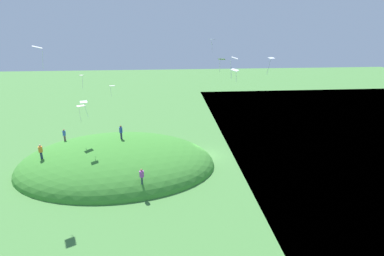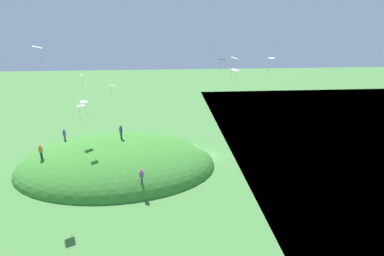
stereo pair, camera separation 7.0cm
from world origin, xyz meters
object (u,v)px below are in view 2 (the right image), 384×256
object	(u,v)px
kite_5	(84,103)
kite_7	(271,60)
kite_1	(234,60)
person_with_child	(142,175)
person_on_hilltop	(121,130)
kite_2	(81,107)
person_near_shore	(64,134)
kite_6	(112,86)
kite_9	(221,60)
kite_4	(235,70)
person_watching_kites	(41,150)
kite_0	(82,77)
kite_8	(212,40)
kite_3	(37,48)

from	to	relation	value
kite_5	kite_7	distance (m)	20.80
kite_1	kite_7	bearing A→B (deg)	-125.80
person_with_child	kite_1	world-z (taller)	kite_1
person_on_hilltop	kite_2	bearing A→B (deg)	137.32
person_near_shore	kite_5	bearing A→B (deg)	82.45
kite_2	kite_6	xyz separation A→B (m)	(-2.06, -9.91, 0.36)
kite_5	kite_6	xyz separation A→B (m)	(-1.18, -11.67, -0.48)
kite_6	kite_9	distance (m)	16.38
person_near_shore	kite_2	size ratio (longest dim) A/B	0.79
kite_9	kite_4	bearing A→B (deg)	92.65
person_watching_kites	kite_4	world-z (taller)	kite_4
kite_0	kite_1	xyz separation A→B (m)	(-17.64, 21.12, 4.67)
person_with_child	kite_4	world-z (taller)	kite_4
person_watching_kites	kite_1	bearing A→B (deg)	-54.01
kite_4	kite_6	world-z (taller)	kite_4
kite_0	person_near_shore	bearing A→B (deg)	83.97
person_watching_kites	kite_4	distance (m)	23.36
kite_2	kite_9	xyz separation A→B (m)	(-17.14, -5.09, 4.56)
kite_8	person_on_hilltop	bearing A→B (deg)	46.07
kite_0	kite_1	world-z (taller)	kite_1
kite_5	person_with_child	bearing A→B (deg)	138.67
kite_0	kite_2	xyz separation A→B (m)	(-2.24, 10.58, -1.73)
kite_2	kite_4	world-z (taller)	kite_4
person_on_hilltop	kite_6	bearing A→B (deg)	52.55
kite_4	kite_7	xyz separation A→B (m)	(-3.70, 0.88, 1.23)
kite_9	person_watching_kites	bearing A→B (deg)	18.91
kite_7	kite_9	xyz separation A→B (m)	(4.01, -7.66, -0.88)
kite_0	kite_7	bearing A→B (deg)	150.67
kite_2	kite_5	xyz separation A→B (m)	(-0.88, 1.76, 0.85)
kite_3	kite_8	world-z (taller)	kite_3
person_with_child	kite_2	distance (m)	11.50
kite_5	kite_6	size ratio (longest dim) A/B	1.24
person_with_child	kite_0	size ratio (longest dim) A/B	0.84
person_near_shore	kite_0	xyz separation A→B (m)	(-0.85, -8.05, 5.81)
kite_1	kite_4	distance (m)	9.35
person_watching_kites	kite_1	distance (m)	23.89
kite_7	kite_9	size ratio (longest dim) A/B	1.02
person_watching_kites	kite_1	world-z (taller)	kite_1
kite_2	kite_5	world-z (taller)	kite_5
person_with_child	kite_4	bearing A→B (deg)	-55.54
kite_0	kite_4	xyz separation A→B (m)	(-19.70, 12.27, 2.48)
person_watching_kites	kite_3	bearing A→B (deg)	-86.07
kite_3	kite_6	world-z (taller)	kite_3
kite_5	kite_9	size ratio (longest dim) A/B	1.07
kite_4	kite_8	xyz separation A→B (m)	(0.30, -15.69, 2.34)
person_near_shore	kite_7	distance (m)	26.55
kite_2	kite_5	bearing A→B (deg)	116.60
person_on_hilltop	kite_9	xyz separation A→B (m)	(-12.88, -4.49, 7.77)
kite_4	kite_8	size ratio (longest dim) A/B	0.70
kite_3	kite_9	xyz separation A→B (m)	(-18.51, -11.52, -2.54)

